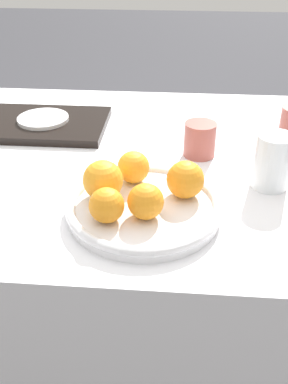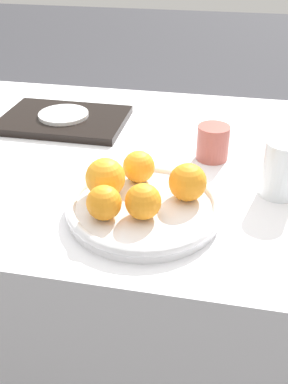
{
  "view_description": "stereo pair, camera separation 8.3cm",
  "coord_description": "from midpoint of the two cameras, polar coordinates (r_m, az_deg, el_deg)",
  "views": [
    {
      "loc": [
        0.14,
        -0.94,
        1.21
      ],
      "look_at": [
        0.08,
        -0.24,
        0.77
      ],
      "focal_mm": 42.0,
      "sensor_mm": 36.0,
      "label": 1
    },
    {
      "loc": [
        0.22,
        -0.93,
        1.21
      ],
      "look_at": [
        0.08,
        -0.24,
        0.77
      ],
      "focal_mm": 42.0,
      "sensor_mm": 36.0,
      "label": 2
    }
  ],
  "objects": [
    {
      "name": "orange_1",
      "position": [
        0.85,
        8.33,
        1.17
      ],
      "size": [
        0.07,
        0.07,
        0.07
      ],
      "color": "orange",
      "rests_on": "fruit_platter"
    },
    {
      "name": "orange_3",
      "position": [
        0.9,
        1.95,
        3.16
      ],
      "size": [
        0.07,
        0.07,
        0.07
      ],
      "color": "orange",
      "rests_on": "fruit_platter"
    },
    {
      "name": "table",
      "position": [
        1.27,
        0.51,
        -9.76
      ],
      "size": [
        1.31,
        0.89,
        0.72
      ],
      "color": "white",
      "rests_on": "ground_plane"
    },
    {
      "name": "ground_plane",
      "position": [
        1.54,
        0.44,
        -19.83
      ],
      "size": [
        12.0,
        12.0,
        0.0
      ],
      "primitive_type": "plane",
      "color": "#38383D"
    },
    {
      "name": "orange_0",
      "position": [
        0.85,
        -2.06,
        1.72
      ],
      "size": [
        0.08,
        0.08,
        0.08
      ],
      "color": "orange",
      "rests_on": "fruit_platter"
    },
    {
      "name": "water_glass",
      "position": [
        0.94,
        19.52,
        2.71
      ],
      "size": [
        0.08,
        0.08,
        0.12
      ],
      "color": "silver",
      "rests_on": "table"
    },
    {
      "name": "orange_2",
      "position": [
        0.79,
        2.87,
        -1.31
      ],
      "size": [
        0.07,
        0.07,
        0.07
      ],
      "color": "orange",
      "rests_on": "fruit_platter"
    },
    {
      "name": "cup_3",
      "position": [
        1.05,
        10.99,
        6.11
      ],
      "size": [
        0.07,
        0.07,
        0.08
      ],
      "color": "#9E4C42",
      "rests_on": "table"
    },
    {
      "name": "serving_tray",
      "position": [
        1.24,
        -8.25,
        9.01
      ],
      "size": [
        0.33,
        0.23,
        0.02
      ],
      "color": "black",
      "rests_on": "table"
    },
    {
      "name": "orange_4",
      "position": [
        0.79,
        -2.14,
        -1.47
      ],
      "size": [
        0.06,
        0.06,
        0.06
      ],
      "color": "orange",
      "rests_on": "fruit_platter"
    },
    {
      "name": "side_plate",
      "position": [
        1.24,
        -8.3,
        9.65
      ],
      "size": [
        0.13,
        0.13,
        0.01
      ],
      "color": "white",
      "rests_on": "serving_tray"
    },
    {
      "name": "fruit_platter",
      "position": [
        0.85,
        2.8,
        -2.08
      ],
      "size": [
        0.29,
        0.29,
        0.03
      ],
      "color": "silver",
      "rests_on": "table"
    }
  ]
}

